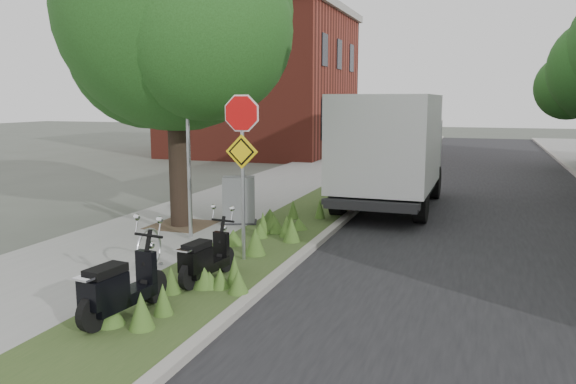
# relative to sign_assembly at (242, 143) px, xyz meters

# --- Properties ---
(ground) EXTENTS (120.00, 120.00, 0.00)m
(ground) POSITION_rel_sign_assembly_xyz_m (1.40, -0.58, -2.33)
(ground) COLOR #4C5147
(ground) RESTS_ON ground
(sidewalk_near) EXTENTS (3.50, 60.00, 0.12)m
(sidewalk_near) POSITION_rel_sign_assembly_xyz_m (-2.85, 9.42, -2.27)
(sidewalk_near) COLOR gray
(sidewalk_near) RESTS_ON ground
(verge) EXTENTS (2.00, 60.00, 0.12)m
(verge) POSITION_rel_sign_assembly_xyz_m (-0.10, 9.42, -2.27)
(verge) COLOR #344B20
(verge) RESTS_ON ground
(kerb_near) EXTENTS (0.20, 60.00, 0.13)m
(kerb_near) POSITION_rel_sign_assembly_xyz_m (0.90, 9.42, -2.26)
(kerb_near) COLOR #9E9991
(kerb_near) RESTS_ON ground
(road) EXTENTS (7.00, 60.00, 0.01)m
(road) POSITION_rel_sign_assembly_xyz_m (4.40, 9.42, -2.32)
(road) COLOR black
(road) RESTS_ON ground
(street_tree_main) EXTENTS (6.21, 5.54, 7.66)m
(street_tree_main) POSITION_rel_sign_assembly_xyz_m (-2.68, 2.28, 2.48)
(street_tree_main) COLOR black
(street_tree_main) RESTS_ON ground
(bare_post) EXTENTS (0.08, 0.08, 4.00)m
(bare_post) POSITION_rel_sign_assembly_xyz_m (-1.80, 1.22, -0.21)
(bare_post) COLOR #A5A8AD
(bare_post) RESTS_ON ground
(bike_hoop) EXTENTS (0.06, 0.78, 0.77)m
(bike_hoop) POSITION_rel_sign_assembly_xyz_m (-1.30, -1.18, -1.83)
(bike_hoop) COLOR #A5A8AD
(bike_hoop) RESTS_ON ground
(sign_assembly) EXTENTS (0.94, 0.08, 3.22)m
(sign_assembly) POSITION_rel_sign_assembly_xyz_m (0.00, 0.00, 0.00)
(sign_assembly) COLOR #A5A8AD
(sign_assembly) RESTS_ON ground
(brick_building) EXTENTS (9.40, 10.40, 8.30)m
(brick_building) POSITION_rel_sign_assembly_xyz_m (-8.10, 21.42, 1.88)
(brick_building) COLOR maroon
(brick_building) RESTS_ON ground
(scooter_near) EXTENTS (0.43, 1.52, 0.72)m
(scooter_near) POSITION_rel_sign_assembly_xyz_m (-0.07, -1.51, -1.86)
(scooter_near) COLOR black
(scooter_near) RESTS_ON ground
(scooter_far) EXTENTS (0.48, 1.69, 0.81)m
(scooter_far) POSITION_rel_sign_assembly_xyz_m (-0.44, -3.33, -1.81)
(scooter_far) COLOR black
(scooter_far) RESTS_ON ground
(box_truck) EXTENTS (2.52, 6.15, 2.77)m
(box_truck) POSITION_rel_sign_assembly_xyz_m (1.70, 6.60, -0.52)
(box_truck) COLOR #262628
(box_truck) RESTS_ON ground
(utility_cabinet) EXTENTS (1.00, 0.84, 1.14)m
(utility_cabinet) POSITION_rel_sign_assembly_xyz_m (-1.40, 2.92, -1.66)
(utility_cabinet) COLOR #262628
(utility_cabinet) RESTS_ON ground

